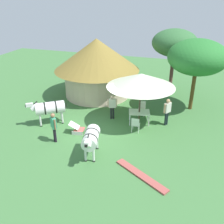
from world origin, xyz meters
The scene contains 15 objects.
ground_plane centered at (0.00, 0.00, 0.00)m, with size 36.00×36.00×0.00m, color #3F723B.
thatched_hut centered at (-1.90, 5.13, 2.37)m, with size 6.22×6.22×4.23m.
shade_umbrella centered at (2.12, 1.60, 2.72)m, with size 3.91×3.91×3.10m.
patio_dining_table centered at (2.12, 1.60, 0.65)m, with size 1.41×1.14×0.74m.
patio_chair_west_end centered at (2.04, 2.75, 0.52)m, with size 0.47×0.45×0.90m.
patio_chair_near_hut centered at (2.16, 0.45, 0.52)m, with size 0.46×0.44×0.90m.
guest_beside_umbrella centered at (3.70, 1.86, 1.00)m, with size 0.41×0.52×1.66m.
guest_behind_table centered at (0.41, 1.61, 0.94)m, with size 0.53×0.34×1.57m.
standing_watcher centered at (-1.66, -1.81, 0.99)m, with size 0.47×0.45×1.65m.
striped_lounge_chair centered at (-0.93, -0.62, 0.25)m, with size 0.90×0.67×0.61m.
zebra_nearest_camera centered at (0.65, -2.40, 0.97)m, with size 0.99×2.07×1.50m.
zebra_by_umbrella centered at (-2.93, -0.12, 1.01)m, with size 2.03×1.62×1.55m.
acacia_tree_right_background centered at (4.98, 4.67, 3.52)m, with size 3.70×3.70×4.64m.
acacia_tree_far_lawn centered at (3.31, 7.28, 3.82)m, with size 3.28×3.28×4.83m.
brick_patio_kerb centered at (3.27, -3.17, 0.04)m, with size 2.80×0.36×0.08m, color #A54D47.
Camera 1 is at (4.76, -11.83, 7.30)m, focal length 40.71 mm.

